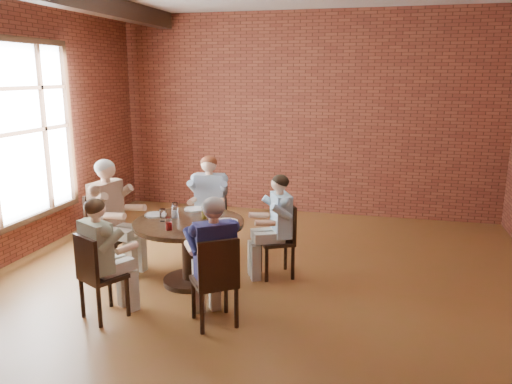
% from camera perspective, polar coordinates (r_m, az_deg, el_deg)
% --- Properties ---
extents(floor, '(7.00, 7.00, 0.00)m').
position_cam_1_polar(floor, '(5.65, -0.28, -11.47)').
color(floor, brown).
rests_on(floor, ground).
extents(wall_back, '(7.00, 0.00, 7.00)m').
position_cam_1_polar(wall_back, '(8.60, 5.56, 8.77)').
color(wall_back, brown).
rests_on(wall_back, ground).
extents(wall_front, '(7.00, 0.00, 7.00)m').
position_cam_1_polar(wall_front, '(2.06, -25.41, -6.98)').
color(wall_front, brown).
rests_on(wall_front, ground).
extents(window, '(0.10, 2.16, 2.36)m').
position_cam_1_polar(window, '(7.02, -25.60, 6.12)').
color(window, white).
rests_on(window, wall_left).
extents(dining_table, '(1.25, 1.25, 0.75)m').
position_cam_1_polar(dining_table, '(5.77, -7.64, -5.42)').
color(dining_table, black).
rests_on(dining_table, floor).
extents(chair_a, '(0.51, 0.51, 0.88)m').
position_cam_1_polar(chair_a, '(5.97, 3.03, -5.12)').
color(chair_a, black).
rests_on(chair_a, floor).
extents(diner_a, '(0.73, 0.68, 1.23)m').
position_cam_1_polar(diner_a, '(5.91, 2.37, -3.95)').
color(diner_a, '#478DBA').
rests_on(diner_a, floor).
extents(chair_b, '(0.46, 0.46, 0.92)m').
position_cam_1_polar(chair_b, '(6.89, -5.20, -2.47)').
color(chair_b, black).
rests_on(chair_b, floor).
extents(diner_b, '(0.59, 0.69, 1.31)m').
position_cam_1_polar(diner_b, '(6.78, -5.37, -1.43)').
color(diner_b, gray).
rests_on(diner_b, floor).
extents(chair_c, '(0.51, 0.51, 0.96)m').
position_cam_1_polar(chair_c, '(6.42, -16.77, -4.04)').
color(chair_c, black).
rests_on(chair_c, floor).
extents(diner_c, '(0.76, 0.65, 1.38)m').
position_cam_1_polar(diner_c, '(6.31, -16.22, -2.67)').
color(diner_c, brown).
rests_on(diner_c, floor).
extents(chair_d, '(0.50, 0.50, 0.88)m').
position_cam_1_polar(chair_d, '(5.15, -17.76, -8.87)').
color(chair_d, black).
rests_on(chair_d, floor).
extents(diner_d, '(0.67, 0.72, 1.22)m').
position_cam_1_polar(diner_d, '(5.14, -17.19, -7.32)').
color(diner_d, '#B2A78C').
rests_on(diner_d, floor).
extents(chair_e, '(0.55, 0.55, 0.90)m').
position_cam_1_polar(chair_e, '(4.79, -4.58, -9.82)').
color(chair_e, black).
rests_on(chair_e, floor).
extents(diner_e, '(0.75, 0.78, 1.27)m').
position_cam_1_polar(diner_e, '(4.80, -4.87, -7.92)').
color(diner_e, '#1C1E4F').
rests_on(diner_e, floor).
extents(plate_a, '(0.26, 0.26, 0.01)m').
position_cam_1_polar(plate_a, '(5.62, -3.40, -3.39)').
color(plate_a, white).
rests_on(plate_a, dining_table).
extents(plate_b, '(0.26, 0.26, 0.01)m').
position_cam_1_polar(plate_b, '(6.17, -7.01, -1.95)').
color(plate_b, white).
rests_on(plate_b, dining_table).
extents(plate_c, '(0.26, 0.26, 0.01)m').
position_cam_1_polar(plate_c, '(6.00, -11.43, -2.56)').
color(plate_c, white).
rests_on(plate_c, dining_table).
extents(plate_d, '(0.26, 0.26, 0.01)m').
position_cam_1_polar(plate_d, '(5.33, -6.03, -4.39)').
color(plate_d, white).
rests_on(plate_d, dining_table).
extents(glass_a, '(0.07, 0.07, 0.14)m').
position_cam_1_polar(glass_a, '(5.67, -5.30, -2.62)').
color(glass_a, white).
rests_on(glass_a, dining_table).
extents(glass_b, '(0.07, 0.07, 0.14)m').
position_cam_1_polar(glass_b, '(5.76, -5.90, -2.37)').
color(glass_b, white).
rests_on(glass_b, dining_table).
extents(glass_c, '(0.07, 0.07, 0.14)m').
position_cam_1_polar(glass_c, '(6.00, -9.24, -1.83)').
color(glass_c, white).
rests_on(glass_c, dining_table).
extents(glass_d, '(0.07, 0.07, 0.14)m').
position_cam_1_polar(glass_d, '(5.85, -9.28, -2.25)').
color(glass_d, white).
rests_on(glass_d, dining_table).
extents(glass_e, '(0.07, 0.07, 0.14)m').
position_cam_1_polar(glass_e, '(5.74, -10.63, -2.60)').
color(glass_e, white).
rests_on(glass_e, dining_table).
extents(glass_f, '(0.07, 0.07, 0.14)m').
position_cam_1_polar(glass_f, '(5.40, -9.93, -3.59)').
color(glass_f, white).
rests_on(glass_f, dining_table).
extents(smartphone, '(0.09, 0.15, 0.01)m').
position_cam_1_polar(smartphone, '(5.25, -5.61, -4.70)').
color(smartphone, black).
rests_on(smartphone, dining_table).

